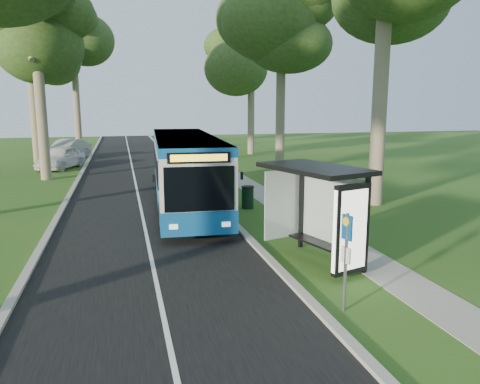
{
  "coord_description": "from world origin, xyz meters",
  "views": [
    {
      "loc": [
        -4.26,
        -13.83,
        4.74
      ],
      "look_at": [
        -0.12,
        2.42,
        1.6
      ],
      "focal_mm": 35.0,
      "sensor_mm": 36.0,
      "label": 1
    }
  ],
  "objects_px": {
    "bus_shelter": "(325,198)",
    "car_silver": "(68,149)",
    "bus": "(185,171)",
    "bus_stop_sign": "(346,250)",
    "car_white": "(61,157)",
    "litter_bin": "(248,197)"
  },
  "relations": [
    {
      "from": "bus",
      "to": "car_white",
      "type": "height_order",
      "value": "bus"
    },
    {
      "from": "bus_stop_sign",
      "to": "car_white",
      "type": "distance_m",
      "value": 29.29
    },
    {
      "from": "bus_shelter",
      "to": "litter_bin",
      "type": "distance_m",
      "value": 8.47
    },
    {
      "from": "bus",
      "to": "bus_shelter",
      "type": "distance_m",
      "value": 9.65
    },
    {
      "from": "bus",
      "to": "bus_shelter",
      "type": "height_order",
      "value": "bus"
    },
    {
      "from": "litter_bin",
      "to": "car_silver",
      "type": "height_order",
      "value": "car_silver"
    },
    {
      "from": "bus_stop_sign",
      "to": "bus",
      "type": "bearing_deg",
      "value": 86.23
    },
    {
      "from": "litter_bin",
      "to": "bus_stop_sign",
      "type": "bearing_deg",
      "value": -93.64
    },
    {
      "from": "bus_shelter",
      "to": "car_silver",
      "type": "relative_size",
      "value": 0.74
    },
    {
      "from": "bus",
      "to": "bus_stop_sign",
      "type": "height_order",
      "value": "bus"
    },
    {
      "from": "bus_shelter",
      "to": "litter_bin",
      "type": "bearing_deg",
      "value": 73.48
    },
    {
      "from": "bus",
      "to": "bus_stop_sign",
      "type": "xyz_separation_m",
      "value": [
        2.04,
        -12.07,
        -0.26
      ]
    },
    {
      "from": "bus_shelter",
      "to": "car_white",
      "type": "relative_size",
      "value": 0.78
    },
    {
      "from": "litter_bin",
      "to": "car_white",
      "type": "relative_size",
      "value": 0.21
    },
    {
      "from": "bus_shelter",
      "to": "car_silver",
      "type": "xyz_separation_m",
      "value": [
        -10.21,
        31.45,
        -1.24
      ]
    },
    {
      "from": "bus_stop_sign",
      "to": "litter_bin",
      "type": "xyz_separation_m",
      "value": [
        0.71,
        11.16,
        -0.94
      ]
    },
    {
      "from": "bus",
      "to": "car_silver",
      "type": "bearing_deg",
      "value": 111.77
    },
    {
      "from": "litter_bin",
      "to": "bus_shelter",
      "type": "bearing_deg",
      "value": -89.64
    },
    {
      "from": "bus_stop_sign",
      "to": "litter_bin",
      "type": "relative_size",
      "value": 2.25
    },
    {
      "from": "bus_stop_sign",
      "to": "car_white",
      "type": "height_order",
      "value": "bus_stop_sign"
    },
    {
      "from": "bus_stop_sign",
      "to": "litter_bin",
      "type": "distance_m",
      "value": 11.22
    },
    {
      "from": "bus",
      "to": "litter_bin",
      "type": "xyz_separation_m",
      "value": [
        2.75,
        -0.9,
        -1.21
      ]
    }
  ]
}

